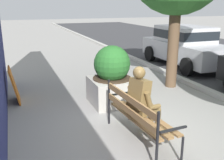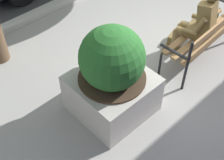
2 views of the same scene
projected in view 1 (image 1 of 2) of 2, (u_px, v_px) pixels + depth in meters
ground_plane at (138, 134)px, 5.04m from camera, size 80.00×80.00×0.00m
park_bench at (137, 114)px, 4.62m from camera, size 1.83×0.63×0.95m
bronze_statue_seated at (145, 103)px, 4.76m from camera, size 0.61×0.87×1.37m
concrete_planter at (112, 78)px, 6.43m from camera, size 1.05×1.05×1.45m
parked_car_silver at (185, 45)px, 10.41m from camera, size 4.11×1.94×1.56m
leaning_signboard at (14, 85)px, 6.55m from camera, size 0.70×0.23×0.89m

